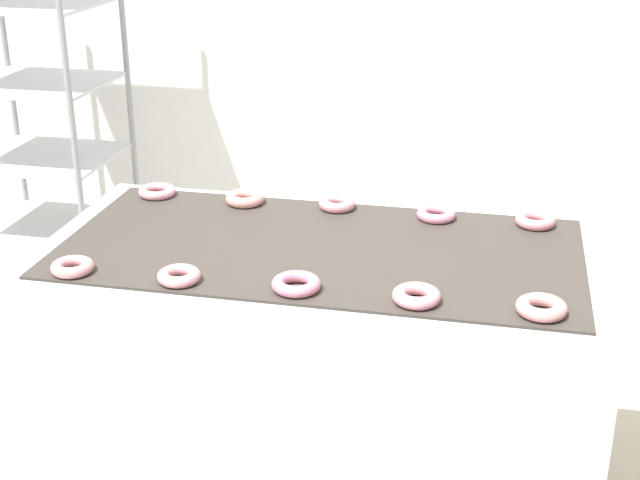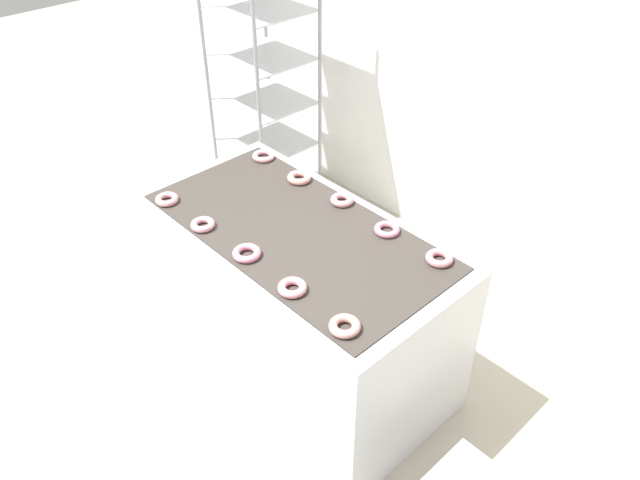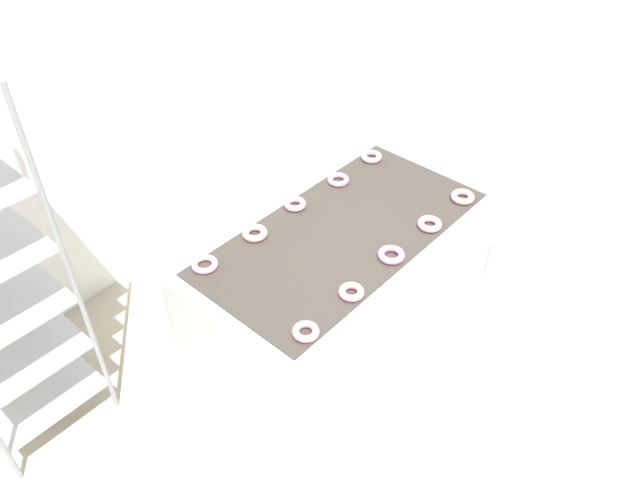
{
  "view_description": "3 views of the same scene",
  "coord_description": "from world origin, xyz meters",
  "px_view_note": "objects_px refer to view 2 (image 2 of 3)",
  "views": [
    {
      "loc": [
        0.49,
        -1.59,
        1.87
      ],
      "look_at": [
        0.0,
        0.66,
        0.91
      ],
      "focal_mm": 50.0,
      "sensor_mm": 36.0,
      "label": 1
    },
    {
      "loc": [
        1.75,
        -0.84,
        2.58
      ],
      "look_at": [
        0.0,
        0.81,
        0.75
      ],
      "focal_mm": 35.0,
      "sensor_mm": 36.0,
      "label": 2
    },
    {
      "loc": [
        -1.81,
        -0.8,
        2.79
      ],
      "look_at": [
        0.0,
        0.81,
        0.75
      ],
      "focal_mm": 35.0,
      "sensor_mm": 36.0,
      "label": 3
    }
  ],
  "objects_px": {
    "baking_rack_cart": "(263,80)",
    "donut_near_right": "(292,288)",
    "donut_near_leftmost": "(167,199)",
    "donut_near_left": "(203,224)",
    "fryer_machine": "(298,301)",
    "donut_far_center": "(342,200)",
    "donut_far_leftmost": "(263,156)",
    "donut_far_left": "(299,178)",
    "donut_far_right": "(387,229)",
    "donut_near_rightmost": "(345,326)",
    "donut_far_rightmost": "(439,258)",
    "donut_near_center": "(247,254)"
  },
  "relations": [
    {
      "from": "donut_far_left",
      "to": "donut_far_center",
      "type": "distance_m",
      "value": 0.3
    },
    {
      "from": "donut_far_leftmost",
      "to": "donut_far_center",
      "type": "xyz_separation_m",
      "value": [
        0.6,
        0.0,
        0.0
      ]
    },
    {
      "from": "donut_near_rightmost",
      "to": "donut_far_right",
      "type": "height_order",
      "value": "donut_near_rightmost"
    },
    {
      "from": "donut_near_leftmost",
      "to": "donut_far_right",
      "type": "relative_size",
      "value": 0.96
    },
    {
      "from": "fryer_machine",
      "to": "donut_far_leftmost",
      "type": "xyz_separation_m",
      "value": [
        -0.61,
        0.3,
        0.46
      ]
    },
    {
      "from": "baking_rack_cart",
      "to": "donut_near_rightmost",
      "type": "distance_m",
      "value": 2.27
    },
    {
      "from": "donut_far_leftmost",
      "to": "donut_far_right",
      "type": "height_order",
      "value": "same"
    },
    {
      "from": "donut_near_leftmost",
      "to": "donut_far_rightmost",
      "type": "relative_size",
      "value": 0.95
    },
    {
      "from": "donut_far_rightmost",
      "to": "donut_far_left",
      "type": "bearing_deg",
      "value": 179.99
    },
    {
      "from": "donut_near_left",
      "to": "donut_near_center",
      "type": "relative_size",
      "value": 0.9
    },
    {
      "from": "donut_near_rightmost",
      "to": "donut_near_right",
      "type": "bearing_deg",
      "value": 179.91
    },
    {
      "from": "donut_far_leftmost",
      "to": "baking_rack_cart",
      "type": "bearing_deg",
      "value": 140.71
    },
    {
      "from": "donut_near_right",
      "to": "donut_far_leftmost",
      "type": "relative_size",
      "value": 0.99
    },
    {
      "from": "fryer_machine",
      "to": "donut_far_center",
      "type": "bearing_deg",
      "value": 92.28
    },
    {
      "from": "donut_near_leftmost",
      "to": "fryer_machine",
      "type": "bearing_deg",
      "value": 27.06
    },
    {
      "from": "donut_near_right",
      "to": "donut_far_leftmost",
      "type": "bearing_deg",
      "value": 146.95
    },
    {
      "from": "fryer_machine",
      "to": "donut_far_leftmost",
      "type": "distance_m",
      "value": 0.82
    },
    {
      "from": "baking_rack_cart",
      "to": "donut_near_right",
      "type": "relative_size",
      "value": 15.41
    },
    {
      "from": "donut_far_left",
      "to": "donut_far_rightmost",
      "type": "bearing_deg",
      "value": -0.01
    },
    {
      "from": "donut_near_left",
      "to": "donut_far_leftmost",
      "type": "bearing_deg",
      "value": 116.51
    },
    {
      "from": "donut_near_leftmost",
      "to": "donut_near_rightmost",
      "type": "bearing_deg",
      "value": 0.77
    },
    {
      "from": "donut_near_center",
      "to": "fryer_machine",
      "type": "bearing_deg",
      "value": 90.68
    },
    {
      "from": "baking_rack_cart",
      "to": "donut_near_rightmost",
      "type": "relative_size",
      "value": 15.08
    },
    {
      "from": "donut_far_right",
      "to": "donut_far_rightmost",
      "type": "bearing_deg",
      "value": 1.24
    },
    {
      "from": "donut_far_leftmost",
      "to": "donut_far_left",
      "type": "height_order",
      "value": "donut_far_left"
    },
    {
      "from": "donut_near_rightmost",
      "to": "donut_far_left",
      "type": "xyz_separation_m",
      "value": [
        -0.91,
        0.58,
        0.0
      ]
    },
    {
      "from": "baking_rack_cart",
      "to": "donut_near_right",
      "type": "xyz_separation_m",
      "value": [
        1.64,
        -1.19,
        -0.03
      ]
    },
    {
      "from": "baking_rack_cart",
      "to": "donut_far_leftmost",
      "type": "height_order",
      "value": "baking_rack_cart"
    },
    {
      "from": "baking_rack_cart",
      "to": "donut_far_rightmost",
      "type": "distance_m",
      "value": 2.02
    },
    {
      "from": "baking_rack_cart",
      "to": "donut_far_left",
      "type": "height_order",
      "value": "baking_rack_cart"
    },
    {
      "from": "donut_near_rightmost",
      "to": "donut_far_leftmost",
      "type": "height_order",
      "value": "donut_near_rightmost"
    },
    {
      "from": "baking_rack_cart",
      "to": "donut_far_right",
      "type": "bearing_deg",
      "value": -20.5
    },
    {
      "from": "baking_rack_cart",
      "to": "donut_near_right",
      "type": "height_order",
      "value": "baking_rack_cart"
    },
    {
      "from": "donut_far_center",
      "to": "donut_far_rightmost",
      "type": "xyz_separation_m",
      "value": [
        0.61,
        -0.02,
        0.0
      ]
    },
    {
      "from": "donut_near_leftmost",
      "to": "donut_far_rightmost",
      "type": "height_order",
      "value": "donut_far_rightmost"
    },
    {
      "from": "donut_near_right",
      "to": "donut_far_left",
      "type": "height_order",
      "value": "same"
    },
    {
      "from": "fryer_machine",
      "to": "donut_near_center",
      "type": "bearing_deg",
      "value": -89.32
    },
    {
      "from": "donut_near_right",
      "to": "baking_rack_cart",
      "type": "bearing_deg",
      "value": 144.06
    },
    {
      "from": "donut_far_leftmost",
      "to": "donut_far_left",
      "type": "relative_size",
      "value": 0.98
    },
    {
      "from": "donut_far_center",
      "to": "donut_far_rightmost",
      "type": "relative_size",
      "value": 0.95
    },
    {
      "from": "baking_rack_cart",
      "to": "donut_far_left",
      "type": "distance_m",
      "value": 1.19
    },
    {
      "from": "donut_near_right",
      "to": "donut_far_right",
      "type": "xyz_separation_m",
      "value": [
        -0.01,
        0.58,
        -0.0
      ]
    },
    {
      "from": "donut_near_left",
      "to": "baking_rack_cart",
      "type": "bearing_deg",
      "value": 130.61
    },
    {
      "from": "fryer_machine",
      "to": "donut_near_right",
      "type": "distance_m",
      "value": 0.62
    },
    {
      "from": "baking_rack_cart",
      "to": "donut_far_left",
      "type": "relative_size",
      "value": 15.07
    },
    {
      "from": "donut_near_right",
      "to": "donut_near_center",
      "type": "bearing_deg",
      "value": 179.07
    },
    {
      "from": "donut_far_left",
      "to": "donut_far_center",
      "type": "bearing_deg",
      "value": 2.95
    },
    {
      "from": "donut_near_leftmost",
      "to": "donut_near_left",
      "type": "xyz_separation_m",
      "value": [
        0.29,
        0.01,
        0.0
      ]
    },
    {
      "from": "donut_near_center",
      "to": "donut_far_leftmost",
      "type": "xyz_separation_m",
      "value": [
        -0.61,
        0.59,
        -0.0
      ]
    },
    {
      "from": "donut_near_leftmost",
      "to": "donut_far_left",
      "type": "height_order",
      "value": "donut_far_left"
    }
  ]
}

